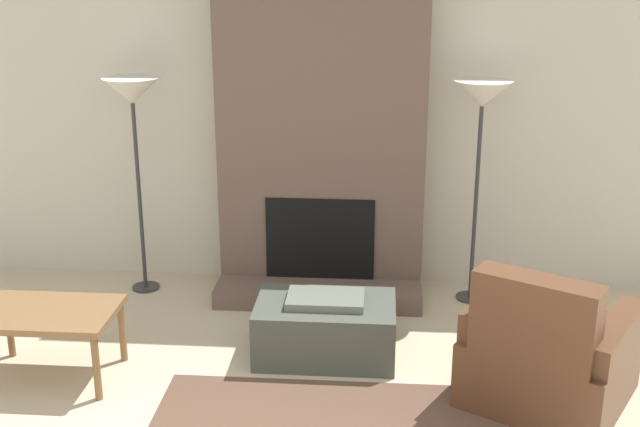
# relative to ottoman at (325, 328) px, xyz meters

# --- Properties ---
(wall_back) EXTENTS (6.91, 0.06, 2.60)m
(wall_back) POSITION_rel_ottoman_xyz_m (-0.11, 1.33, 1.11)
(wall_back) COLOR beige
(wall_back) RESTS_ON ground_plane
(fireplace) EXTENTS (1.54, 0.69, 2.60)m
(fireplace) POSITION_rel_ottoman_xyz_m (-0.11, 1.12, 1.04)
(fireplace) COLOR brown
(fireplace) RESTS_ON ground_plane
(ottoman) EXTENTS (0.90, 0.58, 0.42)m
(ottoman) POSITION_rel_ottoman_xyz_m (0.00, 0.00, 0.00)
(ottoman) COLOR #474C42
(ottoman) RESTS_ON ground_plane
(armchair) EXTENTS (1.16, 1.18, 0.87)m
(armchair) POSITION_rel_ottoman_xyz_m (1.31, -0.49, 0.08)
(armchair) COLOR brown
(armchair) RESTS_ON ground_plane
(side_table) EXTENTS (0.83, 0.56, 0.45)m
(side_table) POSITION_rel_ottoman_xyz_m (-1.66, -0.42, 0.20)
(side_table) COLOR brown
(side_table) RESTS_ON ground_plane
(floor_lamp_left) EXTENTS (0.42, 0.42, 1.65)m
(floor_lamp_left) POSITION_rel_ottoman_xyz_m (-1.48, 0.98, 1.29)
(floor_lamp_left) COLOR #333333
(floor_lamp_left) RESTS_ON ground_plane
(floor_lamp_right) EXTENTS (0.42, 0.42, 1.66)m
(floor_lamp_right) POSITION_rel_ottoman_xyz_m (1.03, 0.98, 1.30)
(floor_lamp_right) COLOR #333333
(floor_lamp_right) RESTS_ON ground_plane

